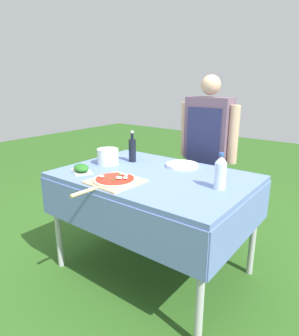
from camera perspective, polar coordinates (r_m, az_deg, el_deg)
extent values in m
plane|color=#2D5B1E|center=(2.53, 0.75, -18.63)|extent=(12.00, 12.00, 0.00)
cube|color=#607AB7|center=(2.17, 0.82, -1.64)|extent=(1.37, 0.95, 0.04)
cube|color=#607AB7|center=(1.90, -8.03, -9.76)|extent=(1.37, 0.01, 0.28)
cube|color=#607AB7|center=(2.61, 7.14, -2.34)|extent=(1.37, 0.01, 0.28)
cube|color=#607AB7|center=(2.67, -11.12, -2.05)|extent=(0.01, 0.95, 0.28)
cube|color=#607AB7|center=(1.93, 17.65, -9.90)|extent=(0.01, 0.95, 0.28)
cylinder|color=#B7B7BC|center=(2.48, -17.10, -9.97)|extent=(0.05, 0.05, 0.76)
cylinder|color=#B7B7BC|center=(1.75, 9.68, -21.60)|extent=(0.05, 0.05, 0.76)
cylinder|color=#B7B7BC|center=(2.98, -4.07, -4.66)|extent=(0.05, 0.05, 0.76)
cylinder|color=#B7B7BC|center=(2.41, 19.23, -10.92)|extent=(0.05, 0.05, 0.76)
cylinder|color=#333D56|center=(2.89, 11.75, -5.78)|extent=(0.11, 0.11, 0.75)
cylinder|color=#333D56|center=(2.96, 9.21, -5.15)|extent=(0.11, 0.11, 0.75)
cube|color=#6B5166|center=(2.75, 11.17, 7.27)|extent=(0.41, 0.18, 0.56)
cube|color=navy|center=(2.71, 10.00, 2.67)|extent=(0.32, 0.02, 0.81)
cylinder|color=tan|center=(2.66, 15.68, 6.10)|extent=(0.09, 0.09, 0.50)
cylinder|color=tan|center=(2.87, 6.93, 7.33)|extent=(0.09, 0.09, 0.50)
sphere|color=tan|center=(2.72, 11.63, 15.25)|extent=(0.17, 0.17, 0.17)
cube|color=#D1B27F|center=(2.01, -6.58, -2.56)|extent=(0.33, 0.33, 0.01)
cylinder|color=#D1B27F|center=(1.86, -12.34, -4.48)|extent=(0.03, 0.20, 0.02)
cylinder|color=beige|center=(2.01, -6.59, -2.24)|extent=(0.29, 0.29, 0.01)
cylinder|color=#B22819|center=(2.00, -6.60, -2.01)|extent=(0.26, 0.26, 0.00)
ellipsoid|color=white|center=(1.98, -4.60, -1.85)|extent=(0.05, 0.05, 0.01)
ellipsoid|color=white|center=(1.98, -5.85, -1.85)|extent=(0.05, 0.05, 0.02)
ellipsoid|color=white|center=(2.07, -5.30, -1.06)|extent=(0.05, 0.04, 0.01)
ellipsoid|color=white|center=(2.03, -9.09, -1.58)|extent=(0.05, 0.05, 0.02)
ellipsoid|color=white|center=(2.05, -4.52, -1.30)|extent=(0.05, 0.04, 0.01)
ellipsoid|color=#286B23|center=(2.06, -5.69, -1.34)|extent=(0.03, 0.04, 0.00)
ellipsoid|color=#286B23|center=(2.00, -7.97, -1.92)|extent=(0.02, 0.03, 0.00)
ellipsoid|color=#286B23|center=(2.04, -8.69, -1.58)|extent=(0.04, 0.03, 0.00)
ellipsoid|color=#286B23|center=(2.07, -9.02, -1.36)|extent=(0.03, 0.03, 0.00)
ellipsoid|color=#286B23|center=(1.97, -6.99, -2.20)|extent=(0.03, 0.04, 0.00)
cylinder|color=black|center=(2.49, -3.29, 3.35)|extent=(0.06, 0.06, 0.19)
cylinder|color=black|center=(2.46, -3.33, 6.09)|extent=(0.02, 0.02, 0.05)
cylinder|color=silver|center=(2.46, -3.35, 6.88)|extent=(0.03, 0.03, 0.02)
cylinder|color=silver|center=(1.91, 13.31, -1.46)|extent=(0.07, 0.07, 0.17)
cone|color=silver|center=(1.88, 13.53, 1.64)|extent=(0.07, 0.07, 0.04)
cylinder|color=#335BB2|center=(1.87, 13.59, 2.57)|extent=(0.03, 0.03, 0.02)
cube|color=silver|center=(2.28, -12.82, -0.62)|extent=(0.23, 0.20, 0.01)
ellipsoid|color=#286B23|center=(2.28, -12.87, 0.05)|extent=(0.20, 0.17, 0.05)
cylinder|color=silver|center=(2.44, -7.94, 2.19)|extent=(0.17, 0.17, 0.13)
cylinder|color=white|center=(2.37, 6.22, 0.32)|extent=(0.26, 0.26, 0.00)
cylinder|color=white|center=(2.37, 6.22, 0.44)|extent=(0.25, 0.25, 0.00)
cylinder|color=white|center=(2.37, 6.22, 0.55)|extent=(0.25, 0.25, 0.00)
cylinder|color=white|center=(2.37, 6.23, 0.67)|extent=(0.25, 0.25, 0.00)
cylinder|color=white|center=(2.37, 6.23, 0.78)|extent=(0.25, 0.25, 0.00)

